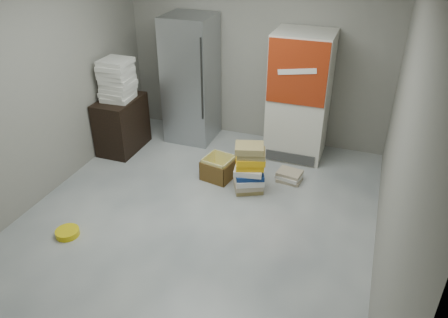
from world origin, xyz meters
name	(u,v)px	position (x,y,z in m)	size (l,w,h in m)	color
ground	(192,226)	(0.00, 0.00, 0.00)	(5.00, 5.00, 0.00)	beige
room_shell	(186,76)	(0.00, 0.00, 1.80)	(4.04, 5.04, 2.82)	gray
steel_fridge	(191,80)	(-0.90, 2.13, 0.95)	(0.70, 0.72, 1.90)	#AFB3B7
coke_cooler	(299,96)	(0.75, 2.12, 0.90)	(0.80, 0.73, 1.80)	silver
wood_shelf	(122,124)	(-1.73, 1.40, 0.40)	(0.50, 0.80, 0.80)	black
supply_box_stack	(117,80)	(-1.72, 1.40, 1.09)	(0.44, 0.45, 0.58)	silver
phonebook_stack_main	(249,169)	(0.40, 0.91, 0.34)	(0.45, 0.43, 0.67)	#9F8C52
phonebook_stack_side	(289,176)	(0.84, 1.33, 0.07)	(0.36, 0.30, 0.14)	tan
cardboard_box	(219,169)	(-0.08, 1.09, 0.13)	(0.45, 0.45, 0.31)	yellow
bucket_lid	(67,233)	(-1.25, -0.62, 0.03)	(0.26, 0.26, 0.07)	yellow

